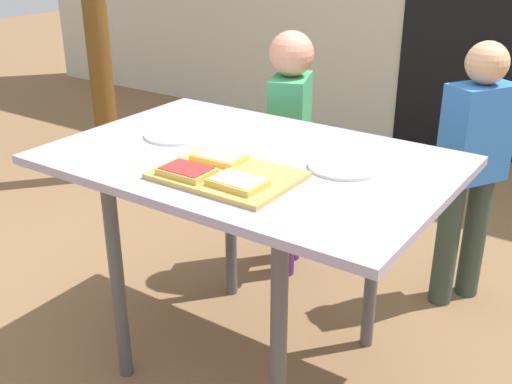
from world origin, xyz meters
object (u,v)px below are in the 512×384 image
Objects in this scene: pizza_slice_near_left at (187,171)px; child_right at (472,163)px; dining_table at (250,182)px; pizza_slice_near_right at (237,182)px; pizza_slice_far_left at (219,157)px; plate_white_right at (345,166)px; plate_white_left at (177,134)px; cutting_board at (227,175)px; child_left at (289,138)px.

pizza_slice_near_left is 1.17m from child_right.
dining_table is at bearing 81.66° from pizza_slice_near_left.
pizza_slice_far_left is at bearing 141.43° from pizza_slice_near_right.
plate_white_right is 1.00× the size of plate_white_left.
cutting_board is (0.05, -0.18, 0.09)m from dining_table.
cutting_board is at bearing 39.96° from pizza_slice_near_left.
child_left is 0.99× the size of child_right.
pizza_slice_near_left is 0.92m from child_left.
pizza_slice_near_left is 0.16m from pizza_slice_near_right.
cutting_board is at bearing -29.17° from plate_white_left.
pizza_slice_near_left is at bearing -77.23° from child_left.
plate_white_left is (-0.36, 0.20, -0.00)m from cutting_board.
pizza_slice_near_right reaches higher than plate_white_left.
child_left reaches higher than dining_table.
plate_white_right is (0.16, 0.31, -0.02)m from pizza_slice_near_right.
pizza_slice_far_left is (0.01, 0.14, 0.00)m from pizza_slice_near_left.
plate_white_right is (0.29, 0.07, 0.09)m from dining_table.
pizza_slice_near_left is at bearing -140.04° from cutting_board.
dining_table is 0.29m from pizza_slice_near_right.
pizza_slice_far_left is at bearing -25.52° from plate_white_left.
pizza_slice_far_left reaches higher than plate_white_left.
cutting_board is 1.79× the size of plate_white_left.
pizza_slice_far_left is (-0.03, -0.11, 0.11)m from dining_table.
child_left reaches higher than cutting_board.
pizza_slice_near_right reaches higher than plate_white_right.
child_left reaches higher than pizza_slice_far_left.
pizza_slice_far_left is 0.31m from plate_white_left.
plate_white_left is at bearing -135.23° from child_right.
child_left reaches higher than pizza_slice_near_right.
dining_table is 8.28× the size of pizza_slice_near_left.
child_left is (-0.28, 0.81, -0.17)m from cutting_board.
plate_white_left is at bearing 154.48° from pizza_slice_far_left.
child_right is (0.34, 1.03, -0.20)m from pizza_slice_near_right.
plate_white_right is 0.21× the size of child_left.
cutting_board is 0.41m from plate_white_left.
pizza_slice_far_left is 1.00× the size of pizza_slice_near_right.
dining_table is 0.21m from cutting_board.
child_right reaches higher than cutting_board.
pizza_slice_near_left reaches higher than cutting_board.
cutting_board is at bearing -40.29° from pizza_slice_far_left.
cutting_board is 2.64× the size of pizza_slice_near_left.
plate_white_left is at bearing 149.40° from pizza_slice_near_right.
pizza_slice_far_left is 0.69× the size of plate_white_right.
child_right is (0.78, 0.77, -0.18)m from plate_white_left.
child_right is (0.50, 0.90, -0.20)m from pizza_slice_far_left.
pizza_slice_near_right is (0.08, -0.06, 0.02)m from cutting_board.
pizza_slice_near_left is 0.14m from pizza_slice_far_left.
pizza_slice_near_right is at bearing -61.95° from dining_table.
child_right is at bearing 71.67° from pizza_slice_near_right.
plate_white_right is at bearing 62.61° from pizza_slice_near_right.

